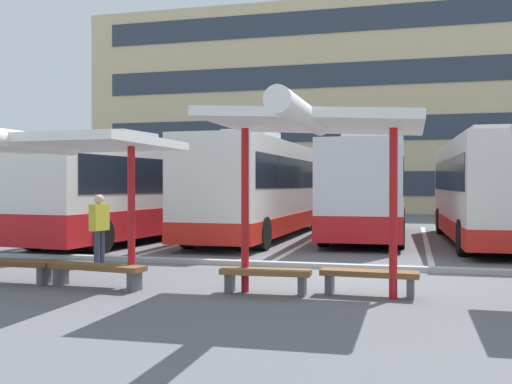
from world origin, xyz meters
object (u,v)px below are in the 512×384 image
bench_0 (17,267)px  waiting_shelter_1 (314,125)px  coach_bus_3 (488,191)px  bench_1 (97,270)px  coach_bus_0 (146,191)px  waiting_passenger_0 (99,224)px  coach_bus_2 (368,191)px  bench_2 (266,275)px  coach_bus_1 (263,189)px  waiting_shelter_0 (50,146)px  bench_3 (369,277)px

bench_0 → waiting_shelter_1: waiting_shelter_1 is taller
coach_bus_3 → bench_1: coach_bus_3 is taller
coach_bus_0 → waiting_passenger_0: bearing=-73.8°
coach_bus_2 → bench_2: 12.05m
coach_bus_1 → bench_2: size_ratio=7.42×
waiting_shelter_0 → waiting_passenger_0: bearing=101.7°
waiting_shelter_1 → coach_bus_1: bearing=108.2°
bench_3 → bench_2: bearing=-171.0°
coach_bus_3 → coach_bus_0: bearing=-174.1°
waiting_shelter_0 → bench_1: waiting_shelter_0 is taller
waiting_shelter_1 → waiting_shelter_0: bearing=-178.1°
coach_bus_0 → waiting_passenger_0: 7.06m
coach_bus_3 → waiting_passenger_0: 12.53m
coach_bus_1 → waiting_passenger_0: coach_bus_1 is taller
coach_bus_0 → coach_bus_1: (3.87, 1.81, 0.09)m
coach_bus_2 → bench_0: 13.53m
coach_bus_1 → coach_bus_0: bearing=-155.0°
bench_1 → coach_bus_0: bearing=110.0°
coach_bus_2 → waiting_shelter_1: size_ratio=2.23×
coach_bus_2 → bench_3: (0.84, -11.65, -1.36)m
bench_0 → bench_3: size_ratio=0.90×
waiting_shelter_0 → bench_2: bearing=4.6°
coach_bus_1 → bench_3: size_ratio=7.04×
waiting_shelter_0 → bench_3: waiting_shelter_0 is taller
bench_1 → waiting_shelter_1: size_ratio=0.43×
coach_bus_1 → bench_0: size_ratio=7.84×
waiting_shelter_0 → bench_0: (-0.90, 0.21, -2.36)m
waiting_shelter_1 → bench_2: 2.79m
bench_0 → waiting_passenger_0: bearing=83.7°
coach_bus_1 → bench_1: 11.43m
waiting_passenger_0 → coach_bus_3: bearing=39.5°
waiting_shelter_0 → waiting_shelter_1: bearing=1.9°
bench_3 → waiting_passenger_0: waiting_passenger_0 is taller
coach_bus_1 → waiting_passenger_0: bearing=-102.6°
bench_1 → coach_bus_1: bearing=87.9°
coach_bus_0 → waiting_shelter_0: coach_bus_0 is taller
coach_bus_3 → bench_0: coach_bus_3 is taller
bench_2 → coach_bus_0: bearing=125.7°
coach_bus_2 → bench_1: size_ratio=5.24×
bench_1 → bench_2: bearing=3.5°
coach_bus_2 → waiting_passenger_0: (-5.69, -9.37, -0.71)m
waiting_shelter_0 → bench_2: waiting_shelter_0 is taller
coach_bus_3 → bench_2: (-4.92, -10.52, -1.41)m
bench_2 → bench_3: bearing=9.0°
waiting_shelter_0 → bench_3: size_ratio=3.08×
coach_bus_3 → bench_3: size_ratio=6.22×
bench_2 → waiting_passenger_0: waiting_passenger_0 is taller
coach_bus_2 → bench_0: bearing=-116.4°
waiting_passenger_0 → waiting_shelter_1: bearing=-25.9°
coach_bus_3 → bench_1: size_ratio=5.28×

